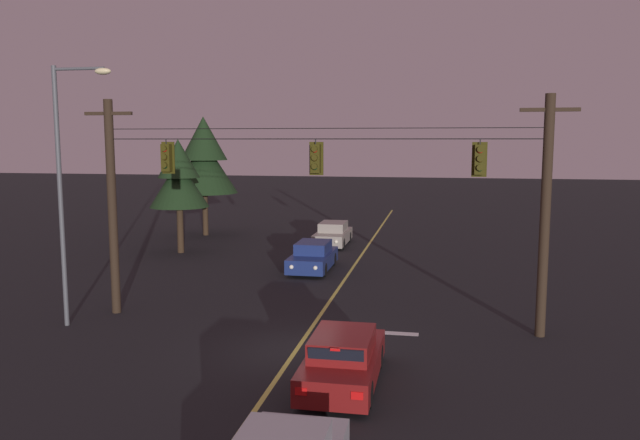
{
  "coord_description": "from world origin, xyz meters",
  "views": [
    {
      "loc": [
        4.15,
        -17.72,
        6.33
      ],
      "look_at": [
        0.0,
        3.97,
        3.5
      ],
      "focal_mm": 35.13,
      "sensor_mm": 36.0,
      "label": 1
    }
  ],
  "objects_px": {
    "car_oncoming_trailing": "(333,234)",
    "street_lamp_corner": "(67,174)",
    "car_waiting_near_lane": "(343,360)",
    "traffic_light_left_inner": "(315,159)",
    "traffic_light_centre": "(480,160)",
    "tree_verge_near": "(179,177)",
    "car_oncoming_lead": "(313,257)",
    "tree_verge_far": "(204,159)",
    "traffic_light_leftmost": "(166,158)"
  },
  "relations": [
    {
      "from": "car_oncoming_trailing",
      "to": "street_lamp_corner",
      "type": "height_order",
      "value": "street_lamp_corner"
    },
    {
      "from": "car_waiting_near_lane",
      "to": "car_oncoming_trailing",
      "type": "bearing_deg",
      "value": 100.35
    },
    {
      "from": "traffic_light_left_inner",
      "to": "traffic_light_centre",
      "type": "xyz_separation_m",
      "value": [
        5.36,
        0.0,
        0.0
      ]
    },
    {
      "from": "car_oncoming_trailing",
      "to": "tree_verge_near",
      "type": "bearing_deg",
      "value": -152.64
    },
    {
      "from": "tree_verge_near",
      "to": "traffic_light_centre",
      "type": "bearing_deg",
      "value": -37.95
    },
    {
      "from": "car_waiting_near_lane",
      "to": "car_oncoming_lead",
      "type": "height_order",
      "value": "same"
    },
    {
      "from": "traffic_light_centre",
      "to": "tree_verge_far",
      "type": "distance_m",
      "value": 24.93
    },
    {
      "from": "tree_verge_far",
      "to": "street_lamp_corner",
      "type": "bearing_deg",
      "value": -81.28
    },
    {
      "from": "traffic_light_leftmost",
      "to": "car_waiting_near_lane",
      "type": "bearing_deg",
      "value": -35.96
    },
    {
      "from": "traffic_light_centre",
      "to": "street_lamp_corner",
      "type": "bearing_deg",
      "value": -172.43
    },
    {
      "from": "traffic_light_centre",
      "to": "car_waiting_near_lane",
      "type": "distance_m",
      "value": 8.07
    },
    {
      "from": "tree_verge_near",
      "to": "tree_verge_far",
      "type": "bearing_deg",
      "value": 98.94
    },
    {
      "from": "car_oncoming_lead",
      "to": "car_waiting_near_lane",
      "type": "bearing_deg",
      "value": -75.41
    },
    {
      "from": "traffic_light_leftmost",
      "to": "tree_verge_near",
      "type": "relative_size",
      "value": 0.19
    },
    {
      "from": "traffic_light_left_inner",
      "to": "car_oncoming_lead",
      "type": "xyz_separation_m",
      "value": [
        -1.89,
        8.85,
        -5.06
      ]
    },
    {
      "from": "traffic_light_left_inner",
      "to": "car_waiting_near_lane",
      "type": "bearing_deg",
      "value": -71.22
    },
    {
      "from": "street_lamp_corner",
      "to": "tree_verge_far",
      "type": "relative_size",
      "value": 1.11
    },
    {
      "from": "car_oncoming_trailing",
      "to": "tree_verge_near",
      "type": "distance_m",
      "value": 9.75
    },
    {
      "from": "traffic_light_leftmost",
      "to": "traffic_light_centre",
      "type": "height_order",
      "value": "same"
    },
    {
      "from": "traffic_light_leftmost",
      "to": "street_lamp_corner",
      "type": "bearing_deg",
      "value": -146.79
    },
    {
      "from": "street_lamp_corner",
      "to": "car_oncoming_trailing",
      "type": "bearing_deg",
      "value": 71.85
    },
    {
      "from": "street_lamp_corner",
      "to": "tree_verge_far",
      "type": "distance_m",
      "value": 20.65
    },
    {
      "from": "traffic_light_leftmost",
      "to": "car_oncoming_trailing",
      "type": "height_order",
      "value": "traffic_light_leftmost"
    },
    {
      "from": "car_oncoming_lead",
      "to": "street_lamp_corner",
      "type": "distance_m",
      "value": 13.12
    },
    {
      "from": "car_waiting_near_lane",
      "to": "tree_verge_far",
      "type": "xyz_separation_m",
      "value": [
        -12.97,
        23.77,
        4.45
      ]
    },
    {
      "from": "tree_verge_near",
      "to": "car_waiting_near_lane",
      "type": "bearing_deg",
      "value": -55.35
    },
    {
      "from": "car_waiting_near_lane",
      "to": "tree_verge_near",
      "type": "distance_m",
      "value": 21.32
    },
    {
      "from": "traffic_light_leftmost",
      "to": "traffic_light_centre",
      "type": "relative_size",
      "value": 1.0
    },
    {
      "from": "street_lamp_corner",
      "to": "tree_verge_far",
      "type": "bearing_deg",
      "value": 98.72
    },
    {
      "from": "car_oncoming_trailing",
      "to": "street_lamp_corner",
      "type": "bearing_deg",
      "value": -108.15
    },
    {
      "from": "car_waiting_near_lane",
      "to": "tree_verge_far",
      "type": "relative_size",
      "value": 0.55
    },
    {
      "from": "car_oncoming_lead",
      "to": "tree_verge_far",
      "type": "relative_size",
      "value": 0.56
    },
    {
      "from": "tree_verge_near",
      "to": "tree_verge_far",
      "type": "relative_size",
      "value": 0.81
    },
    {
      "from": "traffic_light_leftmost",
      "to": "car_oncoming_trailing",
      "type": "distance_m",
      "value": 17.35
    },
    {
      "from": "traffic_light_centre",
      "to": "tree_verge_far",
      "type": "relative_size",
      "value": 0.16
    },
    {
      "from": "traffic_light_centre",
      "to": "car_oncoming_lead",
      "type": "xyz_separation_m",
      "value": [
        -7.25,
        8.85,
        -5.06
      ]
    },
    {
      "from": "car_oncoming_lead",
      "to": "car_oncoming_trailing",
      "type": "distance_m",
      "value": 7.44
    },
    {
      "from": "car_waiting_near_lane",
      "to": "street_lamp_corner",
      "type": "height_order",
      "value": "street_lamp_corner"
    },
    {
      "from": "tree_verge_far",
      "to": "traffic_light_leftmost",
      "type": "bearing_deg",
      "value": -72.53
    },
    {
      "from": "traffic_light_left_inner",
      "to": "tree_verge_far",
      "type": "xyz_separation_m",
      "value": [
        -11.21,
        18.62,
        -0.61
      ]
    },
    {
      "from": "traffic_light_centre",
      "to": "tree_verge_near",
      "type": "distance_m",
      "value": 19.77
    },
    {
      "from": "car_waiting_near_lane",
      "to": "tree_verge_near",
      "type": "bearing_deg",
      "value": 124.65
    },
    {
      "from": "traffic_light_centre",
      "to": "street_lamp_corner",
      "type": "xyz_separation_m",
      "value": [
        -13.44,
        -1.79,
        -0.51
      ]
    },
    {
      "from": "traffic_light_centre",
      "to": "car_waiting_near_lane",
      "type": "relative_size",
      "value": 0.28
    },
    {
      "from": "car_oncoming_trailing",
      "to": "tree_verge_far",
      "type": "bearing_deg",
      "value": 165.51
    },
    {
      "from": "car_oncoming_lead",
      "to": "traffic_light_centre",
      "type": "bearing_deg",
      "value": -50.67
    },
    {
      "from": "car_oncoming_lead",
      "to": "tree_verge_near",
      "type": "bearing_deg",
      "value": 158.44
    },
    {
      "from": "car_waiting_near_lane",
      "to": "tree_verge_near",
      "type": "height_order",
      "value": "tree_verge_near"
    },
    {
      "from": "car_oncoming_lead",
      "to": "tree_verge_near",
      "type": "relative_size",
      "value": 0.69
    },
    {
      "from": "traffic_light_centre",
      "to": "car_oncoming_lead",
      "type": "height_order",
      "value": "traffic_light_centre"
    }
  ]
}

